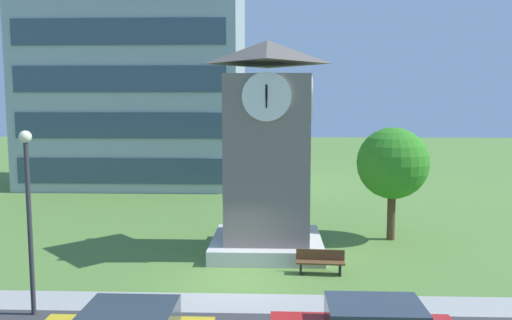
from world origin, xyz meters
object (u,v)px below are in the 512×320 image
clock_tower (267,160)px  tree_by_building (393,164)px  street_lamp (28,201)px  park_bench (320,262)px

clock_tower → tree_by_building: (5.73, 2.13, -0.36)m
street_lamp → tree_by_building: bearing=35.6°
tree_by_building → street_lamp: bearing=-144.4°
clock_tower → street_lamp: (-6.88, -6.90, -0.47)m
street_lamp → tree_by_building: street_lamp is taller
clock_tower → park_bench: 4.92m
park_bench → tree_by_building: tree_by_building is taller
clock_tower → tree_by_building: bearing=20.4°
clock_tower → park_bench: bearing=-54.6°
tree_by_building → clock_tower: bearing=-159.6°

